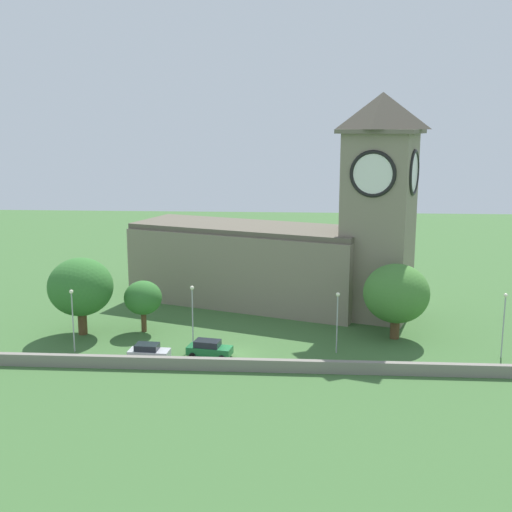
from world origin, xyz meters
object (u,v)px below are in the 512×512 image
(church, at_px, (288,246))
(streetlamp_central, at_px, (337,312))
(streetlamp_west_end, at_px, (72,310))
(streetlamp_east_mid, at_px, (504,315))
(car_silver, at_px, (149,352))
(car_green, at_px, (209,349))
(streetlamp_west_mid, at_px, (192,307))
(tree_churchyard, at_px, (81,287))
(tree_by_tower, at_px, (396,294))
(tree_riverside_west, at_px, (143,298))

(church, bearing_deg, streetlamp_central, -72.59)
(streetlamp_central, bearing_deg, streetlamp_west_end, -176.95)
(church, relative_size, streetlamp_east_mid, 5.66)
(streetlamp_east_mid, bearing_deg, car_silver, -174.98)
(car_green, distance_m, streetlamp_west_end, 15.17)
(streetlamp_west_mid, relative_size, tree_churchyard, 0.78)
(streetlamp_west_end, bearing_deg, tree_by_tower, 10.86)
(streetlamp_east_mid, relative_size, tree_riverside_west, 1.13)
(car_silver, height_order, tree_churchyard, tree_churchyard)
(church, distance_m, streetlamp_west_end, 29.93)
(car_silver, relative_size, streetlamp_west_mid, 0.61)
(church, height_order, streetlamp_west_mid, church)
(church, bearing_deg, tree_by_tower, -45.24)
(car_silver, height_order, streetlamp_central, streetlamp_central)
(car_green, distance_m, streetlamp_central, 14.08)
(streetlamp_east_mid, bearing_deg, tree_by_tower, 151.73)
(streetlamp_central, xyz_separation_m, tree_churchyard, (-29.20, 4.39, 1.17))
(streetlamp_west_end, bearing_deg, tree_churchyard, 100.15)
(streetlamp_west_mid, distance_m, tree_churchyard, 14.38)
(church, height_order, streetlamp_west_end, church)
(car_silver, bearing_deg, tree_churchyard, 140.58)
(car_silver, distance_m, car_green, 6.27)
(streetlamp_west_mid, height_order, tree_riverside_west, streetlamp_west_mid)
(streetlamp_west_end, relative_size, streetlamp_central, 1.03)
(tree_riverside_west, bearing_deg, streetlamp_west_end, -128.65)
(tree_riverside_west, distance_m, tree_churchyard, 7.22)
(church, relative_size, tree_riverside_west, 6.42)
(tree_riverside_west, xyz_separation_m, tree_by_tower, (29.21, -0.58, 1.19))
(tree_riverside_west, relative_size, tree_churchyard, 0.68)
(church, relative_size, car_silver, 9.11)
(car_silver, bearing_deg, tree_by_tower, 18.30)
(streetlamp_west_mid, bearing_deg, tree_churchyard, 162.60)
(church, bearing_deg, car_green, -111.42)
(church, bearing_deg, streetlamp_west_mid, -119.21)
(car_green, height_order, streetlamp_east_mid, streetlamp_east_mid)
(tree_churchyard, height_order, tree_by_tower, tree_churchyard)
(streetlamp_central, bearing_deg, car_silver, -169.78)
(tree_by_tower, bearing_deg, streetlamp_west_mid, -167.13)
(tree_churchyard, bearing_deg, tree_by_tower, 1.32)
(streetlamp_west_mid, xyz_separation_m, streetlamp_central, (15.51, -0.10, -0.24))
(streetlamp_west_mid, relative_size, streetlamp_central, 1.06)
(streetlamp_east_mid, height_order, tree_riverside_west, streetlamp_east_mid)
(streetlamp_central, height_order, tree_by_tower, tree_by_tower)
(streetlamp_west_mid, height_order, tree_by_tower, tree_by_tower)
(streetlamp_east_mid, bearing_deg, streetlamp_west_end, -178.48)
(church, xyz_separation_m, streetlamp_central, (5.60, -17.84, -3.72))
(streetlamp_east_mid, bearing_deg, streetlamp_central, 178.99)
(car_green, xyz_separation_m, tree_by_tower, (20.36, 7.39, 4.38))
(streetlamp_central, bearing_deg, streetlamp_west_mid, 179.62)
(tree_churchyard, relative_size, tree_by_tower, 1.04)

